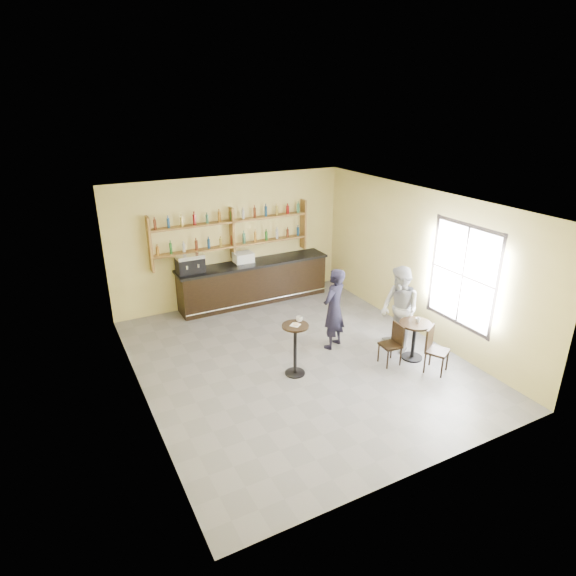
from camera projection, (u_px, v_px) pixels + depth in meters
name	position (u px, v px, depth m)	size (l,w,h in m)	color
floor	(298.00, 360.00, 9.68)	(7.00, 7.00, 0.00)	slate
ceiling	(299.00, 203.00, 8.48)	(7.00, 7.00, 0.00)	white
wall_back	(231.00, 241.00, 11.96)	(7.00, 7.00, 0.00)	#E2D480
wall_front	(429.00, 376.00, 6.20)	(7.00, 7.00, 0.00)	#E2D480
wall_left	(136.00, 318.00, 7.79)	(7.00, 7.00, 0.00)	#E2D480
wall_right	(420.00, 263.00, 10.37)	(7.00, 7.00, 0.00)	#E2D480
window_pane	(463.00, 276.00, 9.35)	(2.00, 2.00, 0.00)	white
window_frame	(463.00, 276.00, 9.34)	(0.04, 1.70, 2.10)	black
shelf_unit	(232.00, 234.00, 11.77)	(4.00, 0.26, 1.40)	brown
liquor_bottles	(232.00, 227.00, 11.71)	(3.68, 0.10, 1.00)	#8C5919
bar_counter	(254.00, 282.00, 12.26)	(3.93, 0.77, 1.06)	black
espresso_machine	(190.00, 264.00, 11.28)	(0.63, 0.40, 0.45)	black
pastry_case	(243.00, 258.00, 11.89)	(0.48, 0.39, 0.29)	silver
pedestal_table	(295.00, 350.00, 9.03)	(0.50, 0.50, 1.03)	black
napkin	(295.00, 325.00, 8.84)	(0.17, 0.17, 0.00)	white
donut	(296.00, 324.00, 8.82)	(0.11, 0.11, 0.04)	gold
cup_pedestal	(299.00, 319.00, 8.96)	(0.13, 0.13, 0.10)	white
man_main	(334.00, 309.00, 9.91)	(0.63, 0.42, 1.74)	black
cafe_table	(414.00, 341.00, 9.62)	(0.63, 0.63, 0.79)	black
cup_cafe	(418.00, 320.00, 9.48)	(0.10, 0.10, 0.09)	white
chair_west	(390.00, 345.00, 9.42)	(0.36, 0.36, 0.84)	black
chair_south	(437.00, 351.00, 9.13)	(0.39, 0.39, 0.90)	black
patron_second	(399.00, 310.00, 9.79)	(0.88, 0.68, 1.80)	#9D9EA2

